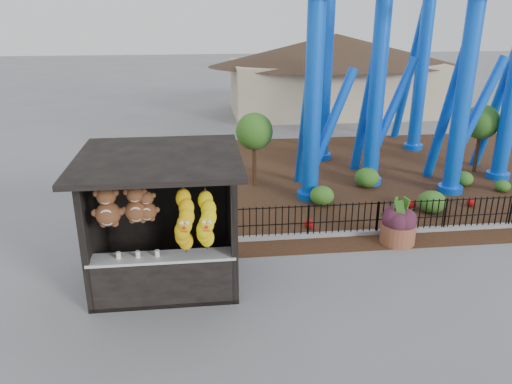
{
  "coord_description": "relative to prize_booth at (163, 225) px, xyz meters",
  "views": [
    {
      "loc": [
        -2.11,
        -9.42,
        6.12
      ],
      "look_at": [
        -0.84,
        1.5,
        2.0
      ],
      "focal_mm": 35.0,
      "sensor_mm": 36.0,
      "label": 1
    }
  ],
  "objects": [
    {
      "name": "curb",
      "position": [
        7.0,
        2.1,
        -1.48
      ],
      "size": [
        18.0,
        0.18,
        0.12
      ],
      "primitive_type": "cube",
      "color": "gray",
      "rests_on": "ground"
    },
    {
      "name": "pavilion",
      "position": [
        9.0,
        19.1,
        1.53
      ],
      "size": [
        15.0,
        15.0,
        4.8
      ],
      "color": "#BFAD8C",
      "rests_on": "ground"
    },
    {
      "name": "mulch_bed",
      "position": [
        7.0,
        7.1,
        -1.53
      ],
      "size": [
        18.0,
        12.0,
        0.02
      ],
      "primitive_type": "cube",
      "color": "#331E11",
      "rests_on": "ground"
    },
    {
      "name": "prize_booth",
      "position": [
        0.0,
        0.0,
        0.0
      ],
      "size": [
        3.5,
        3.4,
        3.12
      ],
      "color": "black",
      "rests_on": "ground"
    },
    {
      "name": "landscaping",
      "position": [
        7.48,
        4.71,
        -1.21
      ],
      "size": [
        7.94,
        3.83,
        0.7
      ],
      "color": "#30601C",
      "rests_on": "mulch_bed"
    },
    {
      "name": "ground",
      "position": [
        3.0,
        -0.9,
        -1.54
      ],
      "size": [
        120.0,
        120.0,
        0.0
      ],
      "primitive_type": "plane",
      "color": "slate",
      "rests_on": "ground"
    },
    {
      "name": "terracotta_planter",
      "position": [
        6.17,
        1.51,
        -1.25
      ],
      "size": [
        1.0,
        1.0,
        0.57
      ],
      "primitive_type": "cylinder",
      "rotation": [
        0.0,
        0.0,
        -0.06
      ],
      "color": "brown",
      "rests_on": "ground"
    },
    {
      "name": "picket_fence",
      "position": [
        7.9,
        2.1,
        -1.04
      ],
      "size": [
        12.2,
        0.06,
        1.0
      ],
      "primitive_type": null,
      "color": "black",
      "rests_on": "ground"
    },
    {
      "name": "planter_foliage",
      "position": [
        6.17,
        1.51,
        -0.64
      ],
      "size": [
        0.7,
        0.7,
        0.64
      ],
      "primitive_type": "ellipsoid",
      "color": "#381624",
      "rests_on": "terracotta_planter"
    },
    {
      "name": "potted_plant",
      "position": [
        6.16,
        1.8,
        -1.05
      ],
      "size": [
        1.08,
        1.01,
        0.97
      ],
      "primitive_type": "imported",
      "rotation": [
        0.0,
        0.0,
        0.35
      ],
      "color": "#2B591A",
      "rests_on": "ground"
    }
  ]
}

